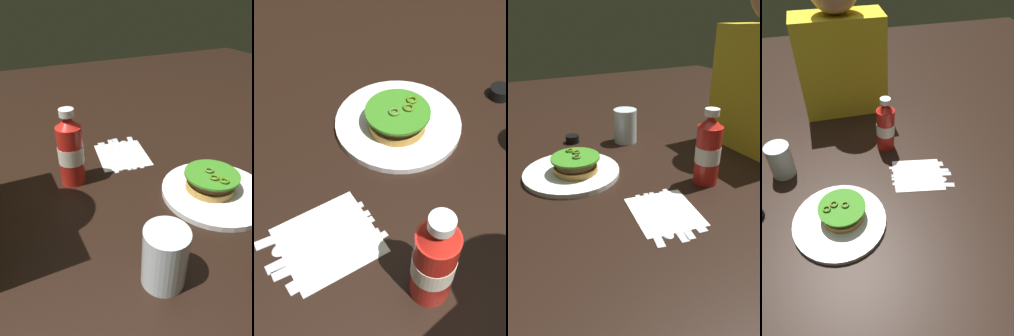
# 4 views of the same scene
# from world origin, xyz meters

# --- Properties ---
(ground_plane) EXTENTS (3.00, 3.00, 0.00)m
(ground_plane) POSITION_xyz_m (0.00, 0.00, 0.00)
(ground_plane) COLOR black
(dinner_plate) EXTENTS (0.27, 0.27, 0.01)m
(dinner_plate) POSITION_xyz_m (-0.03, -0.11, 0.01)
(dinner_plate) COLOR white
(dinner_plate) RESTS_ON ground_plane
(burger_sandwich) EXTENTS (0.14, 0.14, 0.05)m
(burger_sandwich) POSITION_xyz_m (-0.02, -0.10, 0.04)
(burger_sandwich) COLOR #BB873B
(burger_sandwich) RESTS_ON dinner_plate
(ketchup_bottle) EXTENTS (0.07, 0.07, 0.21)m
(ketchup_bottle) POSITION_xyz_m (0.18, 0.20, 0.09)
(ketchup_bottle) COLOR red
(ketchup_bottle) RESTS_ON ground_plane
(condiment_cup) EXTENTS (0.05, 0.05, 0.03)m
(condiment_cup) POSITION_xyz_m (-0.27, -0.03, 0.01)
(condiment_cup) COLOR black
(condiment_cup) RESTS_ON ground_plane
(napkin) EXTENTS (0.19, 0.17, 0.00)m
(napkin) POSITION_xyz_m (0.25, 0.02, 0.00)
(napkin) COLOR white
(napkin) RESTS_ON ground_plane
(table_knife) EXTENTS (0.20, 0.07, 0.00)m
(table_knife) POSITION_xyz_m (0.27, -0.03, 0.00)
(table_knife) COLOR silver
(table_knife) RESTS_ON napkin
(spoon_utensil) EXTENTS (0.18, 0.06, 0.00)m
(spoon_utensil) POSITION_xyz_m (0.28, -0.01, 0.00)
(spoon_utensil) COLOR silver
(spoon_utensil) RESTS_ON napkin
(butter_knife) EXTENTS (0.21, 0.05, 0.00)m
(butter_knife) POSITION_xyz_m (0.28, 0.02, 0.00)
(butter_knife) COLOR silver
(butter_knife) RESTS_ON napkin
(steak_knife) EXTENTS (0.20, 0.06, 0.00)m
(steak_knife) POSITION_xyz_m (0.28, 0.04, 0.00)
(steak_knife) COLOR silver
(steak_knife) RESTS_ON napkin
(fork_utensil) EXTENTS (0.20, 0.04, 0.00)m
(fork_utensil) POSITION_xyz_m (0.28, 0.06, 0.00)
(fork_utensil) COLOR silver
(fork_utensil) RESTS_ON napkin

